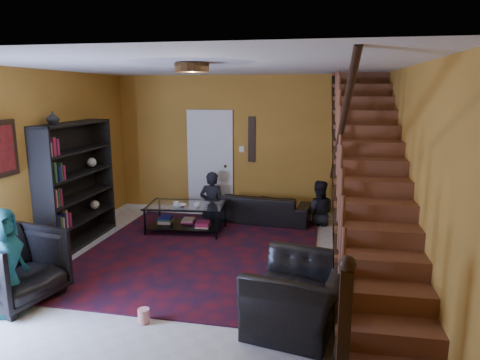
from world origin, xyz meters
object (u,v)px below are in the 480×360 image
Objects in this scene: bookshelf at (77,186)px; armchair_left at (15,267)px; sofa at (261,208)px; armchair_right at (299,295)px; coffee_table at (186,216)px.

bookshelf reaches higher than armchair_left.
sofa is at bearing -19.49° from armchair_left.
armchair_left is at bearing -77.82° from armchair_right.
armchair_right is at bearing 110.05° from sofa.
coffee_table is (1.22, 2.87, -0.13)m from armchair_left.
armchair_right is at bearing -28.50° from bookshelf.
sofa is at bearing 34.70° from coffee_table.
bookshelf is 4.26m from armchair_right.
coffee_table is at bearing 41.30° from sofa.
bookshelf is at bearing 23.84° from armchair_left.
coffee_table is at bearing 28.07° from bookshelf.
bookshelf reaches higher than armchair_right.
armchair_left reaches higher than sofa.
coffee_table is (1.57, 0.84, -0.67)m from bookshelf.
armchair_right is 0.80× the size of coffee_table.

